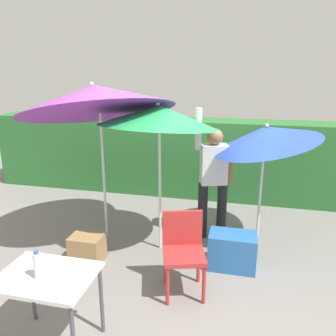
{
  "coord_description": "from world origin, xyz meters",
  "views": [
    {
      "loc": [
        1.0,
        -3.95,
        2.39
      ],
      "look_at": [
        0.0,
        0.3,
        1.1
      ],
      "focal_mm": 36.36,
      "sensor_mm": 36.0,
      "label": 1
    }
  ],
  "objects_px": {
    "umbrella_orange": "(159,116)",
    "person_vendor": "(213,176)",
    "crate_cardboard": "(87,248)",
    "folding_table": "(47,284)",
    "umbrella_rainbow": "(96,99)",
    "umbrella_yellow": "(266,136)",
    "bottle_water": "(38,265)",
    "chair_plastic": "(183,248)",
    "cooler_box": "(232,251)"
  },
  "relations": [
    {
      "from": "umbrella_yellow",
      "to": "folding_table",
      "type": "relative_size",
      "value": 2.3
    },
    {
      "from": "crate_cardboard",
      "to": "folding_table",
      "type": "bearing_deg",
      "value": -76.21
    },
    {
      "from": "umbrella_rainbow",
      "to": "chair_plastic",
      "type": "height_order",
      "value": "umbrella_rainbow"
    },
    {
      "from": "umbrella_orange",
      "to": "person_vendor",
      "type": "xyz_separation_m",
      "value": [
        0.66,
        0.5,
        -0.88
      ]
    },
    {
      "from": "umbrella_yellow",
      "to": "chair_plastic",
      "type": "distance_m",
      "value": 1.88
    },
    {
      "from": "person_vendor",
      "to": "folding_table",
      "type": "xyz_separation_m",
      "value": [
        -1.14,
        -2.4,
        -0.3
      ]
    },
    {
      "from": "cooler_box",
      "to": "umbrella_yellow",
      "type": "bearing_deg",
      "value": 67.5
    },
    {
      "from": "folding_table",
      "to": "umbrella_orange",
      "type": "bearing_deg",
      "value": 75.72
    },
    {
      "from": "crate_cardboard",
      "to": "bottle_water",
      "type": "distance_m",
      "value": 1.58
    },
    {
      "from": "umbrella_rainbow",
      "to": "bottle_water",
      "type": "relative_size",
      "value": 10.6
    },
    {
      "from": "umbrella_rainbow",
      "to": "umbrella_yellow",
      "type": "height_order",
      "value": "umbrella_rainbow"
    },
    {
      "from": "crate_cardboard",
      "to": "cooler_box",
      "type": "bearing_deg",
      "value": 8.61
    },
    {
      "from": "umbrella_orange",
      "to": "crate_cardboard",
      "type": "bearing_deg",
      "value": -146.75
    },
    {
      "from": "umbrella_yellow",
      "to": "cooler_box",
      "type": "relative_size",
      "value": 3.19
    },
    {
      "from": "chair_plastic",
      "to": "cooler_box",
      "type": "distance_m",
      "value": 0.81
    },
    {
      "from": "umbrella_rainbow",
      "to": "folding_table",
      "type": "relative_size",
      "value": 3.18
    },
    {
      "from": "chair_plastic",
      "to": "bottle_water",
      "type": "distance_m",
      "value": 1.54
    },
    {
      "from": "cooler_box",
      "to": "chair_plastic",
      "type": "bearing_deg",
      "value": -132.13
    },
    {
      "from": "umbrella_yellow",
      "to": "umbrella_orange",
      "type": "bearing_deg",
      "value": -158.37
    },
    {
      "from": "umbrella_orange",
      "to": "cooler_box",
      "type": "distance_m",
      "value": 1.89
    },
    {
      "from": "umbrella_rainbow",
      "to": "crate_cardboard",
      "type": "bearing_deg",
      "value": -84.8
    },
    {
      "from": "person_vendor",
      "to": "crate_cardboard",
      "type": "relative_size",
      "value": 4.65
    },
    {
      "from": "umbrella_yellow",
      "to": "person_vendor",
      "type": "xyz_separation_m",
      "value": [
        -0.66,
        -0.02,
        -0.59
      ]
    },
    {
      "from": "folding_table",
      "to": "bottle_water",
      "type": "bearing_deg",
      "value": -130.26
    },
    {
      "from": "chair_plastic",
      "to": "bottle_water",
      "type": "height_order",
      "value": "bottle_water"
    },
    {
      "from": "umbrella_rainbow",
      "to": "person_vendor",
      "type": "xyz_separation_m",
      "value": [
        1.53,
        0.39,
        -1.06
      ]
    },
    {
      "from": "umbrella_yellow",
      "to": "bottle_water",
      "type": "xyz_separation_m",
      "value": [
        -1.84,
        -2.46,
        -0.69
      ]
    },
    {
      "from": "crate_cardboard",
      "to": "umbrella_orange",
      "type": "bearing_deg",
      "value": 33.25
    },
    {
      "from": "bottle_water",
      "to": "folding_table",
      "type": "bearing_deg",
      "value": 49.74
    },
    {
      "from": "chair_plastic",
      "to": "crate_cardboard",
      "type": "xyz_separation_m",
      "value": [
        -1.3,
        0.29,
        -0.34
      ]
    },
    {
      "from": "umbrella_orange",
      "to": "crate_cardboard",
      "type": "xyz_separation_m",
      "value": [
        -0.82,
        -0.54,
        -1.64
      ]
    },
    {
      "from": "chair_plastic",
      "to": "folding_table",
      "type": "xyz_separation_m",
      "value": [
        -0.97,
        -1.07,
        0.13
      ]
    },
    {
      "from": "chair_plastic",
      "to": "umbrella_rainbow",
      "type": "bearing_deg",
      "value": 145.41
    },
    {
      "from": "chair_plastic",
      "to": "bottle_water",
      "type": "relative_size",
      "value": 3.71
    },
    {
      "from": "person_vendor",
      "to": "cooler_box",
      "type": "height_order",
      "value": "person_vendor"
    },
    {
      "from": "person_vendor",
      "to": "crate_cardboard",
      "type": "bearing_deg",
      "value": -144.81
    },
    {
      "from": "umbrella_yellow",
      "to": "crate_cardboard",
      "type": "distance_m",
      "value": 2.74
    },
    {
      "from": "cooler_box",
      "to": "folding_table",
      "type": "bearing_deg",
      "value": -132.1
    },
    {
      "from": "umbrella_orange",
      "to": "chair_plastic",
      "type": "height_order",
      "value": "umbrella_orange"
    },
    {
      "from": "crate_cardboard",
      "to": "folding_table",
      "type": "xyz_separation_m",
      "value": [
        0.33,
        -1.36,
        0.46
      ]
    },
    {
      "from": "umbrella_rainbow",
      "to": "umbrella_yellow",
      "type": "distance_m",
      "value": 2.28
    },
    {
      "from": "umbrella_yellow",
      "to": "chair_plastic",
      "type": "xyz_separation_m",
      "value": [
        -0.83,
        -1.35,
        -1.02
      ]
    },
    {
      "from": "crate_cardboard",
      "to": "folding_table",
      "type": "distance_m",
      "value": 1.48
    },
    {
      "from": "umbrella_rainbow",
      "to": "folding_table",
      "type": "height_order",
      "value": "umbrella_rainbow"
    },
    {
      "from": "umbrella_orange",
      "to": "crate_cardboard",
      "type": "distance_m",
      "value": 1.91
    },
    {
      "from": "umbrella_yellow",
      "to": "person_vendor",
      "type": "distance_m",
      "value": 0.89
    },
    {
      "from": "umbrella_orange",
      "to": "person_vendor",
      "type": "bearing_deg",
      "value": 37.49
    },
    {
      "from": "folding_table",
      "to": "bottle_water",
      "type": "height_order",
      "value": "bottle_water"
    },
    {
      "from": "umbrella_orange",
      "to": "bottle_water",
      "type": "height_order",
      "value": "umbrella_orange"
    },
    {
      "from": "umbrella_yellow",
      "to": "crate_cardboard",
      "type": "height_order",
      "value": "umbrella_yellow"
    }
  ]
}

